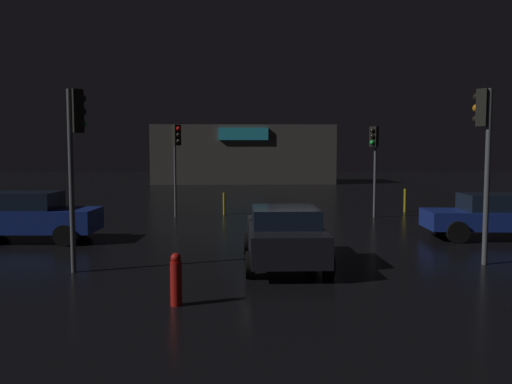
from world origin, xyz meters
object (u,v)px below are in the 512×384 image
(traffic_signal_main, at_px, (75,137))
(traffic_signal_cross_left, at_px, (484,138))
(traffic_signal_cross_right, at_px, (176,147))
(fire_hydrant, at_px, (176,279))
(car_near, at_px, (284,235))
(car_crossing, at_px, (494,216))
(car_far, at_px, (29,216))
(store_building, at_px, (244,154))
(traffic_signal_opposite, at_px, (374,150))

(traffic_signal_main, relative_size, traffic_signal_cross_left, 0.97)
(traffic_signal_cross_right, bearing_deg, fire_hydrant, -82.78)
(fire_hydrant, bearing_deg, car_near, 56.26)
(car_crossing, height_order, fire_hydrant, car_crossing)
(traffic_signal_cross_left, xyz_separation_m, car_near, (-5.08, -0.03, -2.47))
(traffic_signal_main, xyz_separation_m, car_near, (5.04, 0.59, -2.47))
(traffic_signal_cross_left, xyz_separation_m, car_far, (-13.07, 3.74, -2.42))
(car_far, bearing_deg, fire_hydrant, -51.73)
(fire_hydrant, bearing_deg, traffic_signal_main, 133.67)
(fire_hydrant, bearing_deg, car_crossing, 37.25)
(store_building, height_order, car_near, store_building)
(traffic_signal_opposite, xyz_separation_m, car_far, (-12.70, -5.86, -2.16))
(store_building, bearing_deg, traffic_signal_cross_left, -80.52)
(traffic_signal_main, height_order, car_near, traffic_signal_main)
(traffic_signal_cross_right, height_order, car_near, traffic_signal_cross_right)
(car_far, relative_size, car_crossing, 0.95)
(store_building, relative_size, traffic_signal_opposite, 4.17)
(store_building, distance_m, traffic_signal_cross_right, 26.86)
(traffic_signal_main, xyz_separation_m, traffic_signal_opposite, (9.74, 10.21, -0.26))
(store_building, height_order, car_far, store_building)
(traffic_signal_opposite, relative_size, car_crossing, 0.88)
(car_crossing, bearing_deg, car_far, -179.76)
(traffic_signal_opposite, height_order, car_far, traffic_signal_opposite)
(traffic_signal_cross_left, relative_size, car_near, 1.07)
(traffic_signal_opposite, height_order, fire_hydrant, traffic_signal_opposite)
(car_near, bearing_deg, car_crossing, 27.78)
(traffic_signal_main, bearing_deg, traffic_signal_cross_left, 3.49)
(traffic_signal_main, relative_size, car_crossing, 0.96)
(traffic_signal_cross_left, relative_size, car_far, 1.04)
(traffic_signal_opposite, xyz_separation_m, traffic_signal_cross_right, (-8.71, 0.36, 0.16))
(car_near, bearing_deg, car_far, 154.78)
(traffic_signal_main, relative_size, traffic_signal_cross_right, 1.06)
(traffic_signal_main, distance_m, traffic_signal_cross_left, 10.13)
(car_crossing, xyz_separation_m, fire_hydrant, (-9.58, -7.28, -0.28))
(store_building, relative_size, traffic_signal_main, 3.83)
(traffic_signal_main, bearing_deg, traffic_signal_opposite, 46.36)
(car_crossing, bearing_deg, traffic_signal_main, -160.24)
(car_far, height_order, fire_hydrant, car_far)
(store_building, relative_size, car_near, 3.99)
(traffic_signal_cross_right, relative_size, car_crossing, 0.90)
(traffic_signal_opposite, bearing_deg, store_building, 102.00)
(store_building, relative_size, traffic_signal_cross_left, 3.74)
(traffic_signal_cross_right, distance_m, car_crossing, 13.06)
(car_near, height_order, fire_hydrant, car_near)
(traffic_signal_opposite, bearing_deg, car_far, -155.24)
(traffic_signal_main, height_order, traffic_signal_cross_left, traffic_signal_cross_left)
(traffic_signal_cross_right, distance_m, fire_hydrant, 13.80)
(traffic_signal_cross_right, distance_m, car_far, 7.74)
(traffic_signal_cross_right, distance_m, car_near, 11.02)
(car_far, height_order, car_crossing, car_far)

